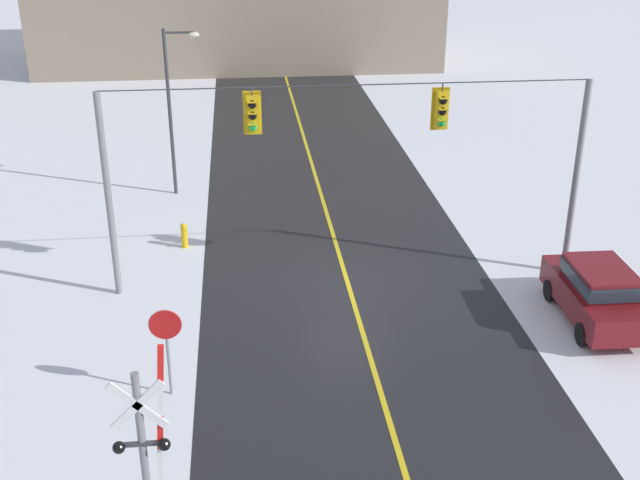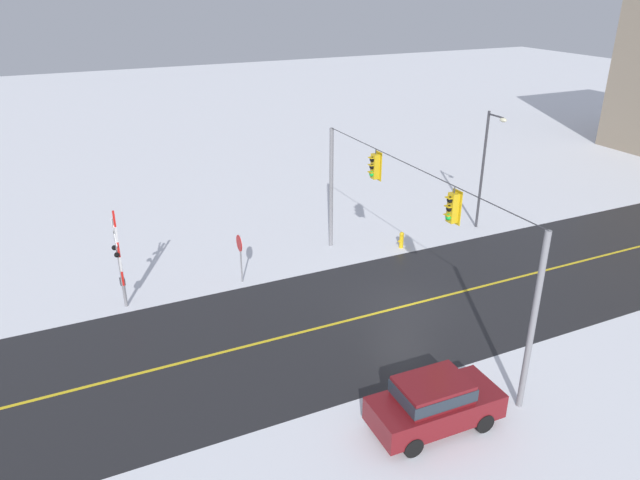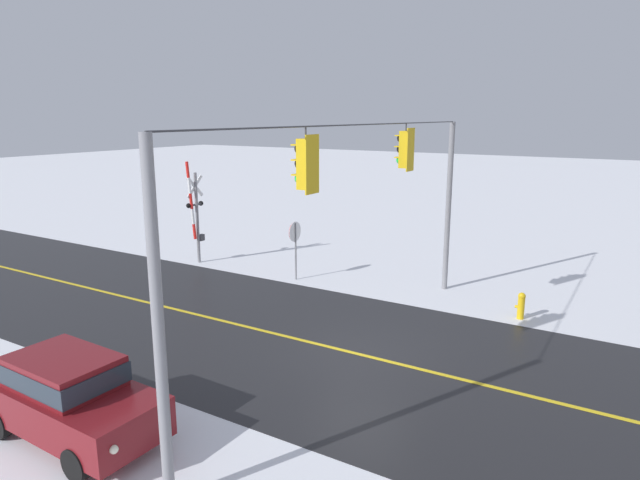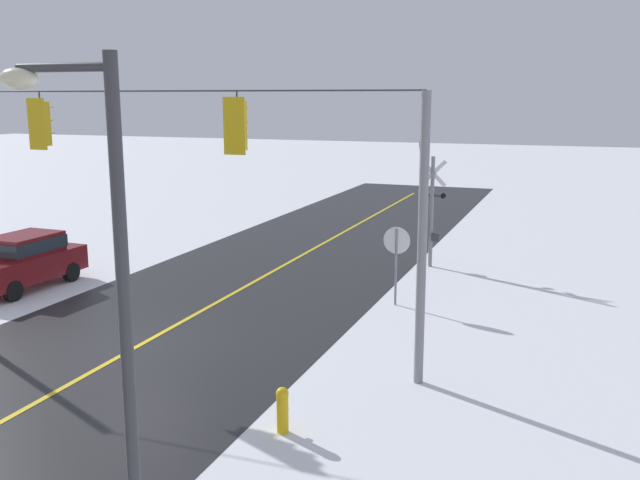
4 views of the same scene
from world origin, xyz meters
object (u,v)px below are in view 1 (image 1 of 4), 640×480
(railroad_crossing, at_px, (146,459))
(streetlamp_near, at_px, (174,97))
(stop_sign, at_px, (166,333))
(fire_hydrant, at_px, (184,235))
(parked_car_maroon, at_px, (597,291))

(railroad_crossing, distance_m, streetlamp_near, 19.27)
(railroad_crossing, height_order, streetlamp_near, streetlamp_near)
(stop_sign, bearing_deg, streetlamp_near, 92.09)
(railroad_crossing, relative_size, fire_hydrant, 5.12)
(streetlamp_near, bearing_deg, railroad_crossing, -88.27)
(stop_sign, relative_size, railroad_crossing, 0.52)
(parked_car_maroon, bearing_deg, streetlamp_near, 136.26)
(stop_sign, bearing_deg, railroad_crossing, -89.24)
(fire_hydrant, bearing_deg, streetlamp_near, 94.41)
(stop_sign, bearing_deg, fire_hydrant, 90.65)
(streetlamp_near, relative_size, fire_hydrant, 7.39)
(railroad_crossing, bearing_deg, streetlamp_near, 91.73)
(parked_car_maroon, bearing_deg, fire_hydrant, 151.79)
(streetlamp_near, bearing_deg, parked_car_maroon, -43.74)
(railroad_crossing, bearing_deg, parked_car_maroon, 32.89)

